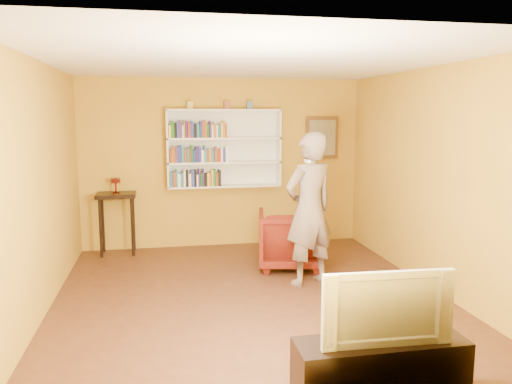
# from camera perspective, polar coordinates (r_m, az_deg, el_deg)

# --- Properties ---
(room_shell) EXTENTS (5.30, 5.80, 2.88)m
(room_shell) POSITION_cam_1_polar(r_m,az_deg,el_deg) (5.70, -0.64, -2.39)
(room_shell) COLOR #472616
(room_shell) RESTS_ON ground
(bookshelf) EXTENTS (1.80, 0.29, 1.23)m
(bookshelf) POSITION_cam_1_polar(r_m,az_deg,el_deg) (7.99, -3.72, 4.98)
(bookshelf) COLOR white
(bookshelf) RESTS_ON room_shell
(books_row_lower) EXTENTS (0.79, 0.19, 0.27)m
(books_row_lower) POSITION_cam_1_polar(r_m,az_deg,el_deg) (7.88, -6.97, 1.52)
(books_row_lower) COLOR #236F82
(books_row_lower) RESTS_ON bookshelf
(books_row_middle) EXTENTS (0.91, 0.19, 0.26)m
(books_row_middle) POSITION_cam_1_polar(r_m,az_deg,el_deg) (7.85, -6.58, 4.24)
(books_row_middle) COLOR brown
(books_row_middle) RESTS_ON bookshelf
(books_row_upper) EXTENTS (0.89, 0.19, 0.27)m
(books_row_upper) POSITION_cam_1_polar(r_m,az_deg,el_deg) (7.83, -6.66, 7.05)
(books_row_upper) COLOR yellow
(books_row_upper) RESTS_ON bookshelf
(ornament_left) EXTENTS (0.09, 0.09, 0.12)m
(ornament_left) POSITION_cam_1_polar(r_m,az_deg,el_deg) (7.87, -7.54, 9.81)
(ornament_left) COLOR gold
(ornament_left) RESTS_ON bookshelf
(ornament_centre) EXTENTS (0.09, 0.09, 0.12)m
(ornament_centre) POSITION_cam_1_polar(r_m,az_deg,el_deg) (7.92, -3.35, 9.88)
(ornament_centre) COLOR brown
(ornament_centre) RESTS_ON bookshelf
(ornament_right) EXTENTS (0.09, 0.09, 0.12)m
(ornament_right) POSITION_cam_1_polar(r_m,az_deg,el_deg) (7.98, -0.74, 9.89)
(ornament_right) COLOR slate
(ornament_right) RESTS_ON bookshelf
(framed_painting) EXTENTS (0.55, 0.05, 0.70)m
(framed_painting) POSITION_cam_1_polar(r_m,az_deg,el_deg) (8.39, 7.54, 6.17)
(framed_painting) COLOR brown
(framed_painting) RESTS_ON room_shell
(console_table) EXTENTS (0.58, 0.44, 0.95)m
(console_table) POSITION_cam_1_polar(r_m,az_deg,el_deg) (7.89, -15.65, -1.29)
(console_table) COLOR black
(console_table) RESTS_ON ground
(ruby_lustre) EXTENTS (0.15, 0.14, 0.23)m
(ruby_lustre) POSITION_cam_1_polar(r_m,az_deg,el_deg) (7.85, -15.75, 1.10)
(ruby_lustre) COLOR maroon
(ruby_lustre) RESTS_ON console_table
(armchair) EXTENTS (1.02, 1.04, 0.81)m
(armchair) POSITION_cam_1_polar(r_m,az_deg,el_deg) (7.02, 3.90, -5.38)
(armchair) COLOR #490905
(armchair) RESTS_ON ground
(person) EXTENTS (0.82, 0.68, 1.92)m
(person) POSITION_cam_1_polar(r_m,az_deg,el_deg) (6.23, 6.10, -2.00)
(person) COLOR #705E52
(person) RESTS_ON ground
(game_remote) EXTENTS (0.04, 0.15, 0.04)m
(game_remote) POSITION_cam_1_polar(r_m,az_deg,el_deg) (5.90, 5.89, 3.53)
(game_remote) COLOR white
(game_remote) RESTS_ON person
(tv_cabinet) EXTENTS (1.30, 0.39, 0.46)m
(tv_cabinet) POSITION_cam_1_polar(r_m,az_deg,el_deg) (4.07, 14.00, -19.09)
(tv_cabinet) COLOR black
(tv_cabinet) RESTS_ON ground
(television) EXTENTS (0.98, 0.16, 0.56)m
(television) POSITION_cam_1_polar(r_m,az_deg,el_deg) (3.86, 14.28, -12.35)
(television) COLOR black
(television) RESTS_ON tv_cabinet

